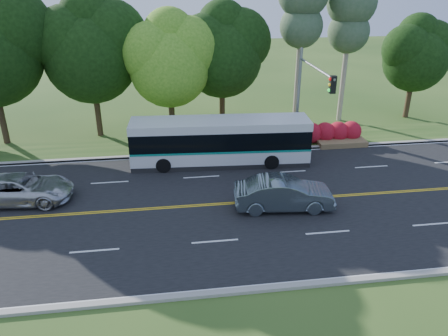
{
  "coord_description": "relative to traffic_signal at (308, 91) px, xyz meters",
  "views": [
    {
      "loc": [
        -2.43,
        -20.54,
        11.65
      ],
      "look_at": [
        0.69,
        2.0,
        1.23
      ],
      "focal_mm": 35.0,
      "sensor_mm": 36.0,
      "label": 1
    }
  ],
  "objects": [
    {
      "name": "transit_bus",
      "position": [
        -5.59,
        0.01,
        -3.18
      ],
      "size": [
        11.47,
        3.14,
        2.97
      ],
      "rotation": [
        0.0,
        0.0,
        -0.06
      ],
      "color": "silver",
      "rests_on": "road"
    },
    {
      "name": "sedan",
      "position": [
        -3.02,
        -6.28,
        -3.8
      ],
      "size": [
        5.33,
        2.26,
        1.71
      ],
      "primitive_type": "imported",
      "rotation": [
        0.0,
        0.0,
        1.48
      ],
      "color": "slate",
      "rests_on": "road"
    },
    {
      "name": "bougainvillea_hedge",
      "position": [
        0.69,
        2.75,
        -3.95
      ],
      "size": [
        9.5,
        2.25,
        1.5
      ],
      "color": "maroon",
      "rests_on": "ground"
    },
    {
      "name": "suv",
      "position": [
        -16.97,
        -3.6,
        -3.89
      ],
      "size": [
        5.68,
        2.96,
        1.53
      ],
      "primitive_type": "imported",
      "rotation": [
        0.0,
        0.0,
        1.49
      ],
      "color": "silver",
      "rests_on": "road"
    },
    {
      "name": "curb_north",
      "position": [
        -6.49,
        1.75,
        -4.6
      ],
      "size": [
        60.0,
        0.3,
        0.15
      ],
      "primitive_type": "cube",
      "color": "#9E998E",
      "rests_on": "ground"
    },
    {
      "name": "grass_verge",
      "position": [
        -6.49,
        3.6,
        -4.62
      ],
      "size": [
        60.0,
        4.0,
        0.1
      ],
      "primitive_type": "cube",
      "color": "#294B19",
      "rests_on": "ground"
    },
    {
      "name": "road",
      "position": [
        -6.49,
        -5.4,
        -4.66
      ],
      "size": [
        60.0,
        14.0,
        0.02
      ],
      "primitive_type": "cube",
      "color": "black",
      "rests_on": "ground"
    },
    {
      "name": "traffic_signal",
      "position": [
        0.0,
        0.0,
        0.0
      ],
      "size": [
        0.42,
        6.1,
        7.0
      ],
      "color": "gray",
      "rests_on": "ground"
    },
    {
      "name": "ground",
      "position": [
        -6.49,
        -5.4,
        -4.67
      ],
      "size": [
        120.0,
        120.0,
        0.0
      ],
      "primitive_type": "plane",
      "color": "#294B19",
      "rests_on": "ground"
    },
    {
      "name": "tree_row",
      "position": [
        -11.65,
        6.73,
        2.06
      ],
      "size": [
        44.7,
        9.1,
        13.84
      ],
      "color": "#302115",
      "rests_on": "ground"
    },
    {
      "name": "lane_markings",
      "position": [
        -6.59,
        -5.4,
        -4.65
      ],
      "size": [
        57.6,
        13.82,
        0.0
      ],
      "color": "gold",
      "rests_on": "road"
    },
    {
      "name": "curb_south",
      "position": [
        -6.49,
        -12.55,
        -4.6
      ],
      "size": [
        60.0,
        0.3,
        0.15
      ],
      "primitive_type": "cube",
      "color": "#9E998E",
      "rests_on": "ground"
    }
  ]
}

